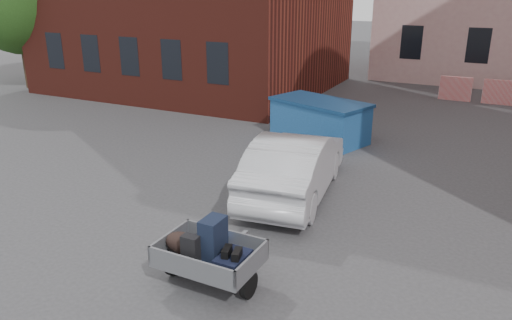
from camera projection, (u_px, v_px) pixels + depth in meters
The scene contains 5 objects.
ground at pixel (233, 241), 9.64m from camera, with size 120.00×120.00×0.00m, color #38383A.
barriers at pixel (500, 92), 20.38m from camera, with size 4.70×0.18×1.00m.
trailer at pixel (209, 252), 8.04m from camera, with size 1.62×1.82×1.20m.
dumpster at pixel (320, 120), 15.70m from camera, with size 3.37×2.49×1.27m.
silver_car at pixel (294, 165), 11.53m from camera, with size 1.57×4.50×1.48m, color silver.
Camera 1 is at (4.20, -7.47, 4.70)m, focal length 35.00 mm.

